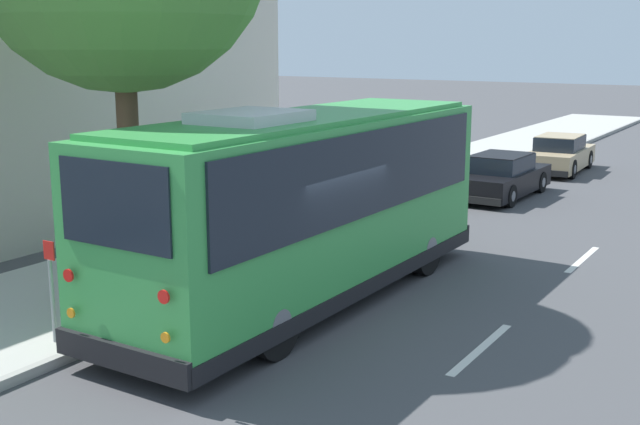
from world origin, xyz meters
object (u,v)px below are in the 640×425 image
Objects in this scene: parked_sedan_black at (501,177)px; shuttle_bus at (308,198)px; sign_post_far at (133,275)px; parked_sedan_tan at (560,155)px; sign_post_near at (52,290)px; fire_hydrant at (364,205)px.

shuttle_bus is at bearing -176.81° from parked_sedan_black.
shuttle_bus is at bearing -38.61° from sign_post_far.
parked_sedan_tan is 3.54× the size of sign_post_far.
shuttle_bus reaches higher than parked_sedan_tan.
parked_sedan_black is (11.29, 0.42, -1.28)m from shuttle_bus.
sign_post_far is (1.64, 0.00, -0.18)m from sign_post_near.
shuttle_bus is at bearing -25.35° from sign_post_near.
parked_sedan_black is at bearing -6.20° from sign_post_far.
parked_sedan_tan is at bearing -4.46° from sign_post_near.
sign_post_far is (-13.68, 1.49, 0.17)m from parked_sedan_black.
shuttle_bus is 2.09× the size of parked_sedan_tan.
parked_sedan_tan is 21.07m from sign_post_near.
shuttle_bus is at bearing -160.52° from fire_hydrant.
sign_post_far is (-19.36, 1.64, 0.16)m from parked_sedan_tan.
parked_sedan_tan is 5.43× the size of fire_hydrant.
parked_sedan_tan is (16.97, 0.27, -1.27)m from shuttle_bus.
sign_post_near is at bearing 173.15° from parked_sedan_tan.
parked_sedan_black is at bearing -5.54° from sign_post_near.
sign_post_near reaches higher than parked_sedan_tan.
parked_sedan_black is 5.44× the size of fire_hydrant.
parked_sedan_tan reaches higher than fire_hydrant.
parked_sedan_black is 15.40m from sign_post_near.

